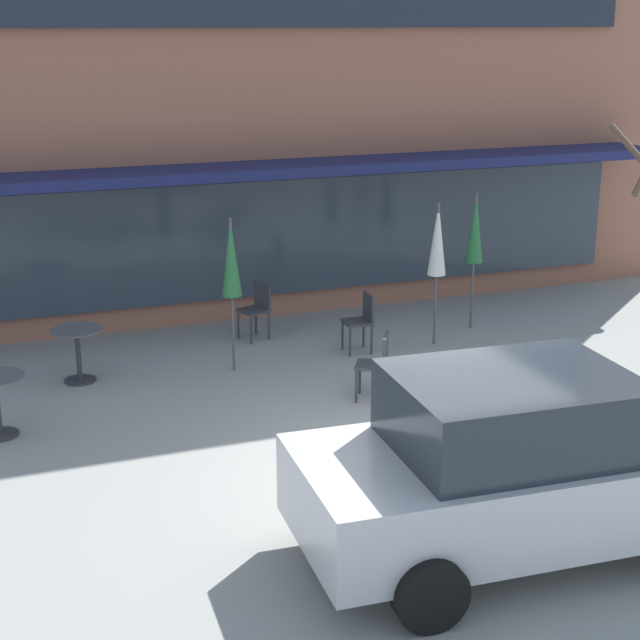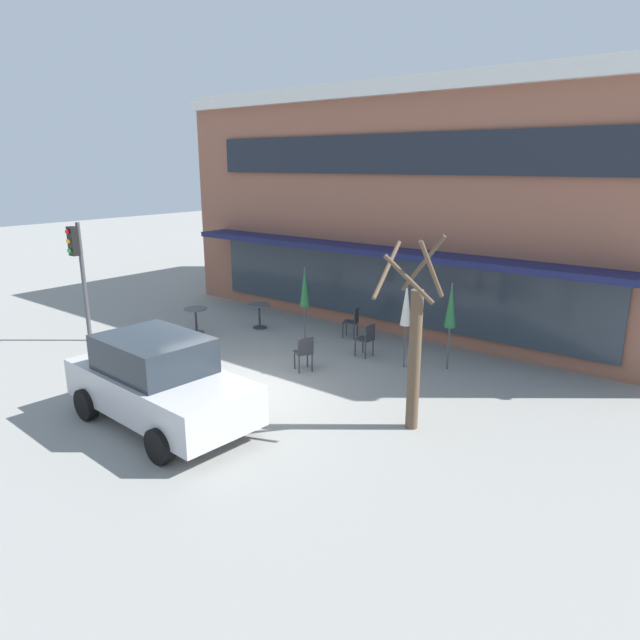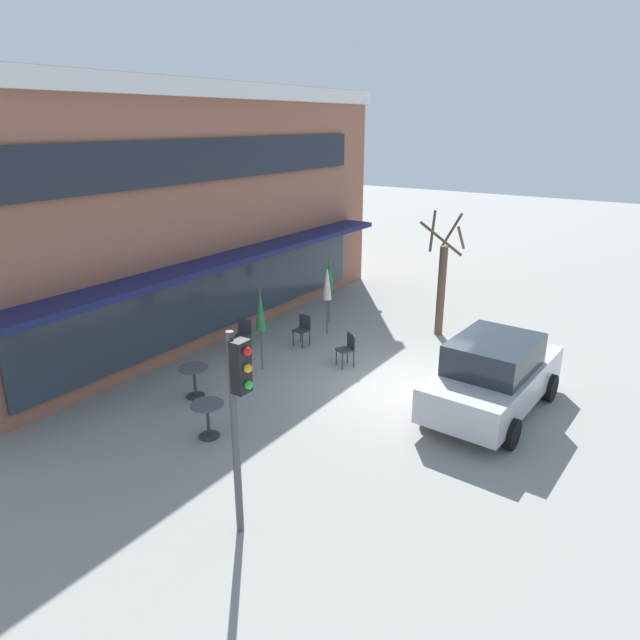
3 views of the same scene
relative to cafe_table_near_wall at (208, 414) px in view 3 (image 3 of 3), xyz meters
name	(u,v)px [view 3 (image 3 of 3)]	position (x,y,z in m)	size (l,w,h in m)	color
ground_plane	(406,387)	(4.38, -2.38, -0.52)	(80.00, 80.00, 0.00)	gray
building_facade	(126,207)	(4.38, 7.59, 3.11)	(16.41, 9.10, 7.24)	#935B47
cafe_table_near_wall	(208,414)	(0.00, 0.00, 0.00)	(0.70, 0.70, 0.76)	#333338
cafe_table_streetside	(194,377)	(1.15, 1.56, 0.00)	(0.70, 0.70, 0.76)	#333338
patio_umbrella_green_folded	(327,282)	(6.47, 1.31, 1.11)	(0.28, 0.28, 2.20)	#4C4C51
patio_umbrella_cream_folded	(329,273)	(7.40, 1.84, 1.11)	(0.28, 0.28, 2.20)	#4C4C51
patio_umbrella_corner_open	(260,311)	(3.26, 1.25, 1.11)	(0.28, 0.28, 2.20)	#4C4C51
cafe_chair_0	(303,328)	(5.28, 1.37, 0.01)	(0.42, 0.42, 0.89)	#333338
cafe_chair_1	(244,333)	(4.01, 2.53, 0.01)	(0.51, 0.51, 0.89)	#333338
cafe_chair_2	(348,347)	(4.71, -0.50, 0.01)	(0.55, 0.55, 0.89)	#333338
parked_sedan	(493,375)	(4.37, -4.48, 0.36)	(4.29, 2.20, 1.76)	#B7B7BC
street_tree	(442,282)	(8.31, -1.57, 1.16)	(1.31, 1.26, 3.72)	brown
traffic_light_pole	(238,403)	(-1.80, -2.54, 1.78)	(0.26, 0.44, 3.40)	#47474C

